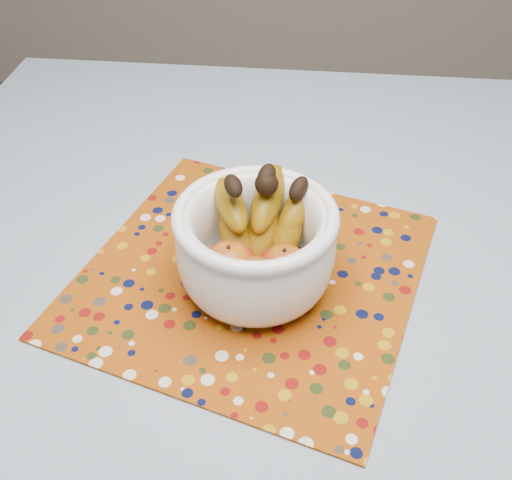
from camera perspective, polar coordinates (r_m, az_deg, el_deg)
table at (r=0.94m, az=2.48°, el=-6.55°), size 1.20×1.20×0.75m
tablecloth at (r=0.88m, az=2.63°, el=-2.96°), size 1.32×1.32×0.01m
placemat at (r=0.86m, az=-0.51°, el=-3.16°), size 0.57×0.57×0.00m
fruit_bowl at (r=0.80m, az=0.17°, el=0.16°), size 0.23×0.23×0.17m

